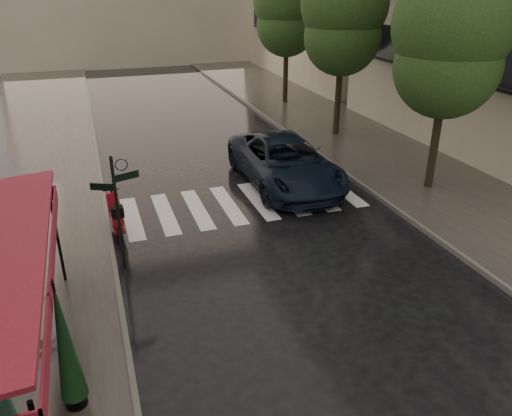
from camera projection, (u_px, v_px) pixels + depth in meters
ground at (195, 329)px, 10.78m from camera, size 120.00×120.00×0.00m
sidewalk_near at (18, 167)px, 19.74m from camera, size 6.00×60.00×0.12m
sidewalk_far at (349, 133)px, 24.06m from camera, size 5.50×60.00×0.12m
curb_near at (98, 159)px, 20.62m from camera, size 0.12×60.00×0.16m
curb_far at (296, 138)px, 23.23m from camera, size 0.12×60.00×0.16m
crosswalk at (243, 203)px, 16.80m from camera, size 7.85×3.20×0.01m
signpost at (117, 205)px, 12.23m from camera, size 1.17×0.29×3.10m
tree_near at (452, 33)px, 15.64m from camera, size 3.80×3.80×7.99m
tree_mid at (344, 11)px, 21.51m from camera, size 3.80×3.80×8.34m
tree_far at (287, 6)px, 27.63m from camera, size 3.80×3.80×8.16m
scooter at (116, 218)px, 14.50m from camera, size 0.48×1.81×1.19m
parked_car at (285, 162)px, 17.98m from camera, size 2.87×6.16×1.71m
parasol_front at (65, 342)px, 8.15m from camera, size 0.46×0.46×2.55m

